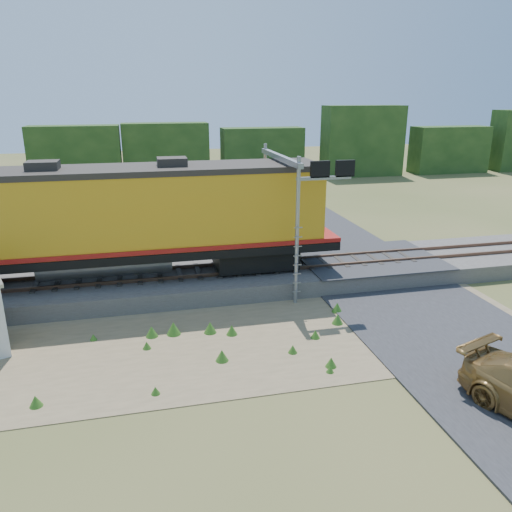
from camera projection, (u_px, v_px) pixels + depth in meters
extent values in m
plane|color=#475123|center=(266.00, 341.00, 18.78)|extent=(140.00, 140.00, 0.00)
cube|color=slate|center=(235.00, 277.00, 24.22)|extent=(70.00, 5.00, 0.80)
cube|color=brown|center=(238.00, 273.00, 23.40)|extent=(70.00, 0.10, 0.16)
cube|color=brown|center=(233.00, 263.00, 24.74)|extent=(70.00, 0.10, 0.16)
cube|color=#8C7754|center=(211.00, 340.00, 18.81)|extent=(26.00, 8.00, 0.03)
cube|color=#38383A|center=(369.00, 258.00, 25.60)|extent=(7.00, 5.20, 0.06)
cube|color=#38383A|center=(283.00, 208.00, 40.66)|extent=(7.00, 24.00, 0.08)
cube|color=#1C3915|center=(178.00, 150.00, 52.98)|extent=(36.00, 3.00, 6.50)
cube|color=#1C3915|center=(504.00, 144.00, 61.70)|extent=(50.00, 3.00, 6.00)
cube|color=black|center=(255.00, 255.00, 24.11)|extent=(3.84, 2.45, 0.96)
cube|color=black|center=(105.00, 252.00, 22.40)|extent=(21.32, 3.20, 0.38)
cylinder|color=gray|center=(106.00, 263.00, 22.56)|extent=(5.86, 1.28, 1.28)
cube|color=#C48D17|center=(101.00, 212.00, 21.83)|extent=(19.72, 3.09, 3.30)
cube|color=maroon|center=(104.00, 245.00, 22.30)|extent=(21.32, 3.25, 0.19)
cube|color=#28231E|center=(97.00, 171.00, 21.28)|extent=(19.72, 3.14, 0.26)
cube|color=#28231E|center=(43.00, 167.00, 20.75)|extent=(1.28, 1.07, 0.48)
cube|color=#28231E|center=(172.00, 163.00, 21.90)|extent=(1.28, 1.07, 0.48)
cylinder|color=gray|center=(297.00, 233.00, 21.22)|extent=(0.17, 0.17, 6.46)
cylinder|color=gray|center=(265.00, 206.00, 26.41)|extent=(0.17, 0.17, 6.46)
cube|color=gray|center=(280.00, 157.00, 22.93)|extent=(0.23, 6.20, 0.23)
cube|color=gray|center=(324.00, 178.00, 20.75)|extent=(2.40, 0.14, 0.14)
cube|color=black|center=(320.00, 169.00, 20.60)|extent=(0.83, 0.14, 0.69)
cube|color=black|center=(345.00, 168.00, 20.84)|extent=(0.83, 0.14, 0.69)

